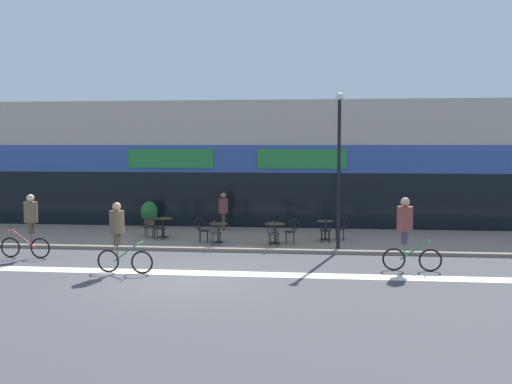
# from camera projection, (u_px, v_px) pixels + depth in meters

# --- Properties ---
(ground_plane) EXTENTS (120.00, 120.00, 0.00)m
(ground_plane) POSITION_uv_depth(u_px,v_px,m) (184.00, 281.00, 16.38)
(ground_plane) COLOR #424244
(sidewalk_slab) EXTENTS (40.00, 5.50, 0.12)m
(sidewalk_slab) POSITION_uv_depth(u_px,v_px,m) (226.00, 238.00, 23.56)
(sidewalk_slab) COLOR gray
(sidewalk_slab) RESTS_ON ground
(storefront_facade) EXTENTS (40.00, 4.06, 5.67)m
(storefront_facade) POSITION_uv_depth(u_px,v_px,m) (242.00, 164.00, 28.02)
(storefront_facade) COLOR #B2A899
(storefront_facade) RESTS_ON ground
(bike_lane_stripe) EXTENTS (36.00, 0.70, 0.01)m
(bike_lane_stripe) POSITION_uv_depth(u_px,v_px,m) (192.00, 273.00, 17.43)
(bike_lane_stripe) COLOR silver
(bike_lane_stripe) RESTS_ON ground
(bistro_table_0) EXTENTS (0.75, 0.75, 0.76)m
(bistro_table_0) POSITION_uv_depth(u_px,v_px,m) (163.00, 223.00, 23.29)
(bistro_table_0) COLOR black
(bistro_table_0) RESTS_ON sidewalk_slab
(bistro_table_1) EXTENTS (0.68, 0.68, 0.71)m
(bistro_table_1) POSITION_uv_depth(u_px,v_px,m) (218.00, 229.00, 22.11)
(bistro_table_1) COLOR black
(bistro_table_1) RESTS_ON sidewalk_slab
(bistro_table_2) EXTENTS (0.74, 0.74, 0.74)m
(bistro_table_2) POSITION_uv_depth(u_px,v_px,m) (275.00, 229.00, 21.89)
(bistro_table_2) COLOR black
(bistro_table_2) RESTS_ON sidewalk_slab
(bistro_table_3) EXTENTS (0.64, 0.64, 0.73)m
(bistro_table_3) POSITION_uv_depth(u_px,v_px,m) (325.00, 226.00, 22.73)
(bistro_table_3) COLOR black
(bistro_table_3) RESTS_ON sidewalk_slab
(cafe_chair_0_near) EXTENTS (0.42, 0.58, 0.90)m
(cafe_chair_0_near) POSITION_uv_depth(u_px,v_px,m) (159.00, 226.00, 22.68)
(cafe_chair_0_near) COLOR black
(cafe_chair_0_near) RESTS_ON sidewalk_slab
(cafe_chair_0_side) EXTENTS (0.58, 0.42, 0.90)m
(cafe_chair_0_side) POSITION_uv_depth(u_px,v_px,m) (148.00, 224.00, 23.36)
(cafe_chair_0_side) COLOR black
(cafe_chair_0_side) RESTS_ON sidewalk_slab
(cafe_chair_1_near) EXTENTS (0.44, 0.59, 0.90)m
(cafe_chair_1_near) POSITION_uv_depth(u_px,v_px,m) (215.00, 231.00, 21.49)
(cafe_chair_1_near) COLOR black
(cafe_chair_1_near) RESTS_ON sidewalk_slab
(cafe_chair_1_side) EXTENTS (0.60, 0.44, 0.90)m
(cafe_chair_1_side) POSITION_uv_depth(u_px,v_px,m) (202.00, 228.00, 22.16)
(cafe_chair_1_side) COLOR black
(cafe_chair_1_side) RESTS_ON sidewalk_slab
(cafe_chair_2_near) EXTENTS (0.44, 0.59, 0.90)m
(cafe_chair_2_near) POSITION_uv_depth(u_px,v_px,m) (273.00, 232.00, 21.27)
(cafe_chair_2_near) COLOR black
(cafe_chair_2_near) RESTS_ON sidewalk_slab
(cafe_chair_2_side) EXTENTS (0.58, 0.41, 0.90)m
(cafe_chair_2_side) POSITION_uv_depth(u_px,v_px,m) (292.00, 230.00, 21.82)
(cafe_chair_2_side) COLOR black
(cafe_chair_2_side) RESTS_ON sidewalk_slab
(cafe_chair_3_near) EXTENTS (0.43, 0.59, 0.90)m
(cafe_chair_3_near) POSITION_uv_depth(u_px,v_px,m) (326.00, 229.00, 22.11)
(cafe_chair_3_near) COLOR black
(cafe_chair_3_near) RESTS_ON sidewalk_slab
(cafe_chair_3_side) EXTENTS (0.58, 0.41, 0.90)m
(cafe_chair_3_side) POSITION_uv_depth(u_px,v_px,m) (342.00, 226.00, 22.67)
(cafe_chair_3_side) COLOR black
(cafe_chair_3_side) RESTS_ON sidewalk_slab
(planter_pot) EXTENTS (0.74, 0.74, 1.16)m
(planter_pot) POSITION_uv_depth(u_px,v_px,m) (149.00, 213.00, 25.95)
(planter_pot) COLOR brown
(planter_pot) RESTS_ON sidewalk_slab
(lamp_post) EXTENTS (0.26, 0.26, 5.39)m
(lamp_post) POSITION_uv_depth(u_px,v_px,m) (339.00, 160.00, 20.60)
(lamp_post) COLOR black
(lamp_post) RESTS_ON sidewalk_slab
(cyclist_0) EXTENTS (1.72, 0.53, 2.07)m
(cyclist_0) POSITION_uv_depth(u_px,v_px,m) (119.00, 232.00, 17.33)
(cyclist_0) COLOR black
(cyclist_0) RESTS_ON ground
(cyclist_1) EXTENTS (1.74, 0.49, 2.11)m
(cyclist_1) POSITION_uv_depth(u_px,v_px,m) (29.00, 221.00, 19.62)
(cyclist_1) COLOR black
(cyclist_1) RESTS_ON ground
(cyclist_2) EXTENTS (1.73, 0.51, 2.19)m
(cyclist_2) POSITION_uv_depth(u_px,v_px,m) (406.00, 228.00, 17.61)
(cyclist_2) COLOR black
(cyclist_2) RESTS_ON ground
(pedestrian_near_end) EXTENTS (0.47, 0.47, 1.59)m
(pedestrian_near_end) POSITION_uv_depth(u_px,v_px,m) (223.00, 208.00, 25.26)
(pedestrian_near_end) COLOR #4C3D2D
(pedestrian_near_end) RESTS_ON sidewalk_slab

